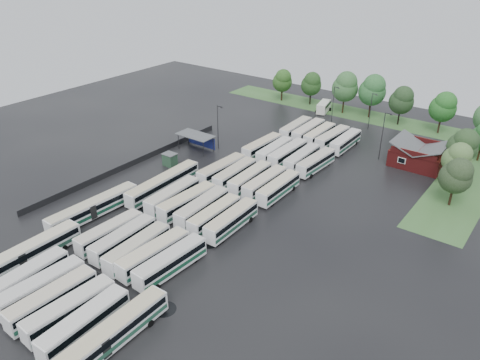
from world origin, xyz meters
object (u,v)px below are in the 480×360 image
Objects in this scene: artic_bus_east at (106,340)px; minibus at (324,107)px; artic_bus_west_a at (24,256)px; brick_building at (418,157)px.

artic_bus_east is 2.57× the size of minibus.
artic_bus_west_a is 2.56× the size of minibus.
artic_bus_west_a is (-33.13, -66.11, -0.12)m from brick_building.
minibus is at bearing 87.89° from artic_bus_west_a.
brick_building is at bearing 79.28° from artic_bus_east.
minibus is at bearing 101.25° from artic_bus_east.
minibus is (-19.15, 87.31, -0.23)m from artic_bus_east.
brick_building is 35.78m from minibus.
brick_building reaches higher than minibus.
artic_bus_west_a is at bearing 170.67° from artic_bus_east.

